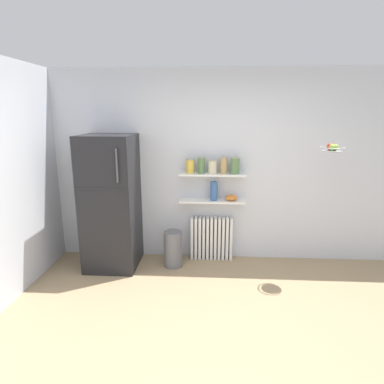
% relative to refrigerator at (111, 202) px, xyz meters
% --- Properties ---
extents(ground_plane, '(7.04, 7.04, 0.00)m').
position_rel_refrigerator_xyz_m(ground_plane, '(1.35, -1.16, -0.88)').
color(ground_plane, '#9E8460').
extents(back_wall, '(7.04, 0.10, 2.60)m').
position_rel_refrigerator_xyz_m(back_wall, '(1.35, 0.39, 0.42)').
color(back_wall, silver).
rests_on(back_wall, ground_plane).
extents(refrigerator, '(0.66, 0.72, 1.76)m').
position_rel_refrigerator_xyz_m(refrigerator, '(0.00, 0.00, 0.00)').
color(refrigerator, black).
rests_on(refrigerator, ground_plane).
extents(radiator, '(0.58, 0.12, 0.61)m').
position_rel_refrigerator_xyz_m(radiator, '(1.33, 0.26, -0.58)').
color(radiator, white).
rests_on(radiator, ground_plane).
extents(wall_shelf_lower, '(0.88, 0.22, 0.02)m').
position_rel_refrigerator_xyz_m(wall_shelf_lower, '(1.33, 0.23, -0.02)').
color(wall_shelf_lower, white).
extents(wall_shelf_upper, '(0.88, 0.22, 0.02)m').
position_rel_refrigerator_xyz_m(wall_shelf_upper, '(1.33, 0.23, 0.35)').
color(wall_shelf_upper, white).
extents(storage_jar_0, '(0.11, 0.11, 0.20)m').
position_rel_refrigerator_xyz_m(storage_jar_0, '(1.03, 0.23, 0.46)').
color(storage_jar_0, yellow).
rests_on(storage_jar_0, wall_shelf_upper).
extents(storage_jar_1, '(0.09, 0.09, 0.23)m').
position_rel_refrigerator_xyz_m(storage_jar_1, '(1.18, 0.23, 0.47)').
color(storage_jar_1, '#5B7F4C').
rests_on(storage_jar_1, wall_shelf_upper).
extents(storage_jar_2, '(0.12, 0.12, 0.19)m').
position_rel_refrigerator_xyz_m(storage_jar_2, '(1.33, 0.23, 0.45)').
color(storage_jar_2, beige).
rests_on(storage_jar_2, wall_shelf_upper).
extents(storage_jar_3, '(0.09, 0.09, 0.23)m').
position_rel_refrigerator_xyz_m(storage_jar_3, '(1.47, 0.23, 0.47)').
color(storage_jar_3, tan).
rests_on(storage_jar_3, wall_shelf_upper).
extents(storage_jar_4, '(0.12, 0.12, 0.22)m').
position_rel_refrigerator_xyz_m(storage_jar_4, '(1.62, 0.23, 0.47)').
color(storage_jar_4, '#5B7F4C').
rests_on(storage_jar_4, wall_shelf_upper).
extents(vase, '(0.10, 0.10, 0.26)m').
position_rel_refrigerator_xyz_m(vase, '(1.35, 0.23, 0.12)').
color(vase, '#38609E').
rests_on(vase, wall_shelf_lower).
extents(shelf_bowl, '(0.17, 0.17, 0.08)m').
position_rel_refrigerator_xyz_m(shelf_bowl, '(1.59, 0.23, 0.03)').
color(shelf_bowl, orange).
rests_on(shelf_bowl, wall_shelf_lower).
extents(trash_bin, '(0.25, 0.25, 0.49)m').
position_rel_refrigerator_xyz_m(trash_bin, '(0.81, 0.00, -0.64)').
color(trash_bin, slate).
rests_on(trash_bin, ground_plane).
extents(hanging_fruit_basket, '(0.28, 0.28, 0.09)m').
position_rel_refrigerator_xyz_m(hanging_fruit_basket, '(2.72, -0.13, 0.74)').
color(hanging_fruit_basket, '#B2B2B7').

